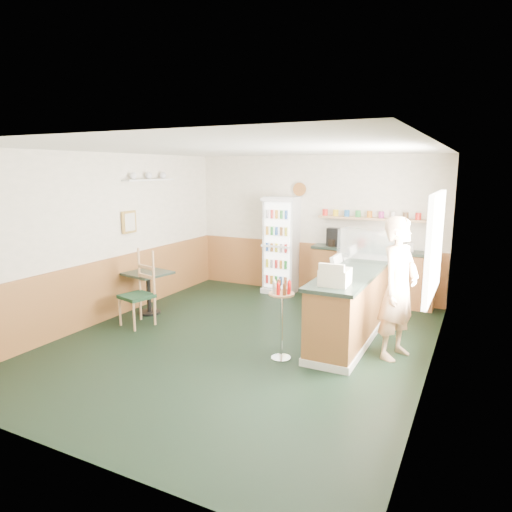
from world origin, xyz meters
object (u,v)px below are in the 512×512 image
Objects in this scene: drinks_fridge at (281,245)px; display_case at (367,245)px; cafe_table at (148,284)px; cash_register at (335,277)px; condiment_stand at (281,308)px; cafe_chair at (140,286)px; shopkeeper at (398,288)px.

drinks_fridge is 2.23m from display_case.
drinks_fridge is 2.47× the size of cafe_table.
condiment_stand is at bearing -159.79° from cash_register.
cafe_chair reaches higher than cafe_table.
shopkeeper is 4.12m from cafe_table.
drinks_fridge is at bearing 151.57° from display_case.
cafe_chair is at bearing -113.75° from drinks_fridge.
cash_register is at bearing 144.06° from shopkeeper.
shopkeeper is (0.70, 0.49, -0.18)m from cash_register.
cafe_table is at bearing 130.93° from cafe_chair.
cafe_table is at bearing 169.39° from cash_register.
cafe_table is at bearing -122.30° from drinks_fridge.
display_case is 1.12× the size of cafe_table.
cash_register reaches higher than cafe_chair.
cafe_table is (-3.40, 0.49, -0.60)m from cash_register.
display_case is 2.15m from condiment_stand.
cash_register is 0.31× the size of cafe_chair.
display_case is 3.65m from cafe_chair.
cafe_chair is (-2.55, 0.27, -0.07)m from condiment_stand.
condiment_stand is (1.33, -3.04, -0.26)m from drinks_fridge.
condiment_stand is 2.89m from cafe_table.
cafe_table is at bearing 165.06° from condiment_stand.
drinks_fridge is 3.40m from cash_register.
cafe_table is at bearing 109.15° from shopkeeper.
shopkeeper is at bearing 29.59° from condiment_stand.
condiment_stand reaches higher than cafe_table.
condiment_stand is at bearing 8.36° from cafe_chair.
drinks_fridge is 3.50m from shopkeeper.
drinks_fridge is 3.33m from condiment_stand.
cafe_chair is (-3.17, -1.71, -0.63)m from display_case.
drinks_fridge is at bearing 57.70° from cafe_table.
drinks_fridge is at bearing 113.66° from condiment_stand.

